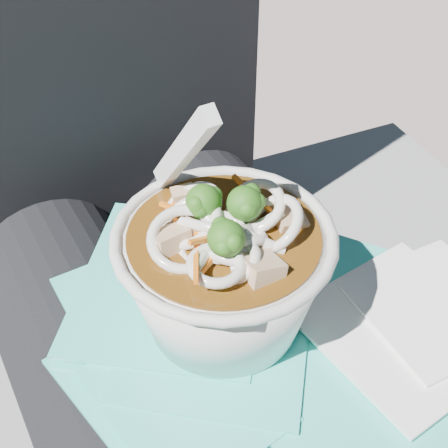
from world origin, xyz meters
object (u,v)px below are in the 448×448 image
lap (225,382)px  person_body (179,300)px  plastic_bag (227,336)px  stone_ledge (172,432)px  udon_bowl (224,267)px

lap → person_body: 0.09m
plastic_bag → stone_ledge: bearing=87.7°
person_body → udon_bowl: 0.16m
plastic_bag → udon_bowl: bearing=70.9°
stone_ledge → person_body: 0.34m
lap → udon_bowl: size_ratio=2.40×
lap → udon_bowl: udon_bowl is taller
stone_ledge → plastic_bag: (-0.01, -0.17, 0.40)m
stone_ledge → plastic_bag: plastic_bag is taller
lap → udon_bowl: (-0.00, -0.00, 0.15)m
plastic_bag → person_body: bearing=86.5°
stone_ledge → lap: lap is taller
stone_ledge → udon_bowl: 0.49m
stone_ledge → lap: 0.35m
person_body → udon_bowl: size_ratio=5.09×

